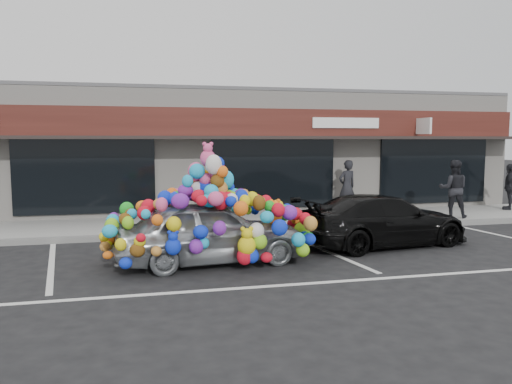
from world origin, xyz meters
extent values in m
plane|color=black|center=(0.00, 0.00, 0.00)|extent=(90.00, 90.00, 0.00)
cube|color=beige|center=(0.00, 8.50, 2.10)|extent=(24.00, 6.00, 4.20)
cube|color=#59595B|center=(0.00, 8.50, 4.25)|extent=(24.00, 6.00, 0.12)
cube|color=#3A1510|center=(0.00, 5.42, 3.15)|extent=(24.00, 0.18, 0.90)
cube|color=black|center=(0.00, 4.90, 2.65)|extent=(24.00, 1.20, 0.10)
cube|color=white|center=(8.20, 4.95, 3.05)|extent=(0.08, 0.95, 0.55)
cube|color=white|center=(5.50, 5.30, 3.15)|extent=(2.40, 0.04, 0.35)
cube|color=black|center=(-3.00, 5.47, 1.45)|extent=(4.20, 0.12, 2.30)
cube|color=black|center=(3.00, 5.47, 1.45)|extent=(4.20, 0.12, 2.30)
cube|color=black|center=(9.00, 5.47, 1.45)|extent=(4.20, 0.12, 2.30)
cube|color=gray|center=(0.00, 4.00, 0.07)|extent=(26.00, 3.00, 0.15)
cube|color=slate|center=(0.00, 2.50, 0.07)|extent=(26.00, 0.18, 0.16)
cube|color=silver|center=(-3.20, 0.20, 0.00)|extent=(0.73, 4.37, 0.01)
cube|color=silver|center=(2.80, 0.20, 0.00)|extent=(0.73, 4.37, 0.01)
cube|color=silver|center=(2.00, -2.30, 0.00)|extent=(14.00, 0.12, 0.01)
imported|color=gray|center=(0.02, -0.39, 0.67)|extent=(2.00, 4.08, 1.34)
ellipsoid|color=red|center=(0.02, -0.39, 1.84)|extent=(1.36, 1.77, 1.01)
sphere|color=#CCE317|center=(1.40, -0.54, 0.98)|extent=(0.34, 0.34, 0.34)
sphere|color=blue|center=(0.62, -1.26, 0.55)|extent=(0.36, 0.36, 0.36)
sphere|color=green|center=(-0.78, 0.47, 0.60)|extent=(0.30, 0.30, 0.30)
sphere|color=#DB5287|center=(0.02, -0.39, 2.30)|extent=(0.32, 0.32, 0.32)
sphere|color=orange|center=(-1.16, -0.29, 0.99)|extent=(0.30, 0.30, 0.30)
imported|color=black|center=(4.38, 0.38, 0.63)|extent=(2.43, 4.56, 1.26)
imported|color=black|center=(5.38, 4.85, 1.03)|extent=(0.72, 0.55, 1.76)
imported|color=black|center=(8.20, 3.10, 1.05)|extent=(1.10, 1.02, 1.81)
imported|color=#282429|center=(11.17, 4.19, 0.95)|extent=(0.97, 0.91, 1.60)
camera|label=1|loc=(-1.38, -10.61, 2.58)|focal=35.00mm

